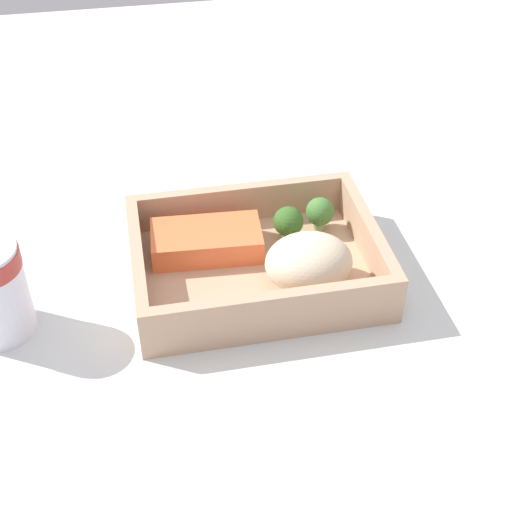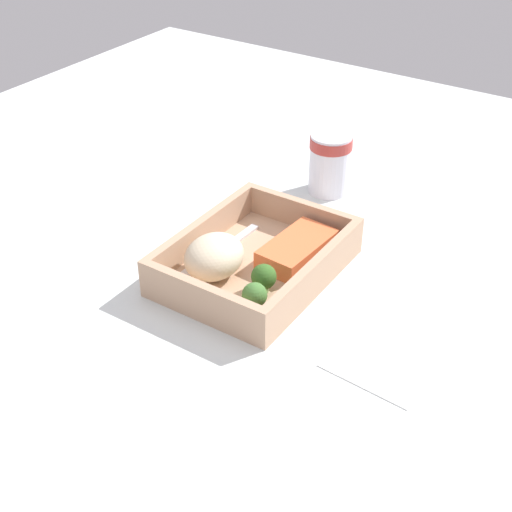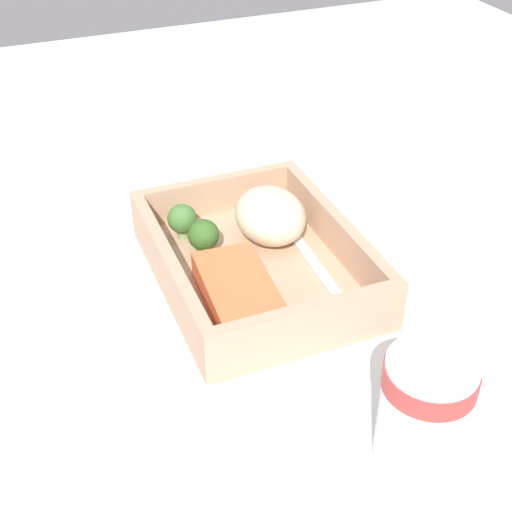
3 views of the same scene
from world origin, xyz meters
The scene contains 9 objects.
ground_plane centered at (0.00, 0.00, -1.00)cm, with size 160.00×160.00×2.00cm, color silver.
takeout_tray centered at (0.00, 0.00, 0.60)cm, with size 24.82×18.90×1.20cm, color tan.
tray_rim centered at (0.00, 0.00, 3.28)cm, with size 24.82×18.90×4.17cm.
salmon_fillet centered at (-4.55, 3.63, 2.55)cm, with size 11.41×6.03×2.70cm, color #F16F3E.
mashed_potatoes centered at (4.57, -3.44, 3.93)cm, with size 8.67×7.22×5.45cm, color beige.
broccoli_floret_1 centered at (8.04, 5.09, 3.42)cm, with size 3.10×3.10×3.87cm.
broccoli_floret_2 centered at (4.28, 3.99, 3.44)cm, with size 3.23×3.23×3.95cm.
fork centered at (1.06, -5.70, 1.42)cm, with size 15.85×2.34×0.44cm.
receipt_slip centered at (7.16, 21.64, 0.12)cm, with size 9.09×11.35×0.24cm, color white.
Camera 1 is at (-10.80, -54.65, 48.59)cm, focal length 50.00 mm.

